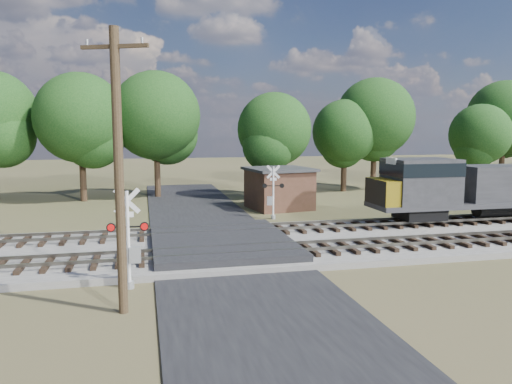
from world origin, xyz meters
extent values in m
plane|color=#404625|center=(0.00, 0.00, 0.00)|extent=(160.00, 160.00, 0.00)
cube|color=gray|center=(10.00, 0.50, 0.15)|extent=(140.00, 10.00, 0.30)
cube|color=black|center=(0.00, 0.00, 0.04)|extent=(7.00, 60.00, 0.08)
cube|color=#262628|center=(0.00, 0.50, 0.32)|extent=(7.00, 9.00, 0.62)
cube|color=black|center=(2.00, -2.00, 0.39)|extent=(44.00, 2.60, 0.18)
cube|color=#5A564D|center=(10.00, -2.72, 0.55)|extent=(140.00, 0.08, 0.15)
cube|color=#5A564D|center=(10.00, -1.28, 0.55)|extent=(140.00, 0.08, 0.15)
cube|color=black|center=(2.00, 3.00, 0.39)|extent=(44.00, 2.60, 0.18)
cube|color=#5A564D|center=(10.00, 2.28, 0.55)|extent=(140.00, 0.08, 0.15)
cube|color=#5A564D|center=(10.00, 3.72, 0.55)|extent=(140.00, 0.08, 0.15)
cylinder|color=silver|center=(-4.47, -5.07, 1.93)|extent=(0.14, 0.14, 3.87)
cylinder|color=#95989A|center=(-4.47, -5.07, 0.14)|extent=(0.35, 0.35, 0.29)
cube|color=silver|center=(-4.47, -5.07, 3.48)|extent=(1.01, 0.10, 1.01)
cube|color=silver|center=(-4.47, -5.07, 3.48)|extent=(1.01, 0.10, 1.01)
cube|color=silver|center=(-4.47, -5.07, 2.95)|extent=(0.48, 0.06, 0.21)
cube|color=black|center=(-4.47, -5.07, 2.46)|extent=(1.55, 0.15, 0.06)
cylinder|color=red|center=(-5.10, -5.03, 2.46)|extent=(0.35, 0.12, 0.35)
cylinder|color=red|center=(-3.84, -5.10, 2.46)|extent=(0.35, 0.12, 0.35)
cube|color=#95989A|center=(-4.23, -5.08, 1.35)|extent=(0.45, 0.32, 0.63)
cylinder|color=silver|center=(4.85, 8.23, 1.82)|extent=(0.13, 0.13, 3.63)
cylinder|color=#95989A|center=(4.85, 8.23, 0.14)|extent=(0.33, 0.33, 0.27)
cube|color=silver|center=(4.85, 8.23, 3.27)|extent=(0.94, 0.21, 0.95)
cube|color=silver|center=(4.85, 8.23, 3.27)|extent=(0.94, 0.21, 0.95)
cube|color=silver|center=(4.85, 8.23, 2.77)|extent=(0.45, 0.11, 0.20)
cube|color=black|center=(4.85, 8.23, 2.32)|extent=(1.44, 0.32, 0.05)
cylinder|color=red|center=(5.43, 8.12, 2.32)|extent=(0.34, 0.15, 0.33)
cylinder|color=red|center=(4.27, 8.34, 2.32)|extent=(0.34, 0.15, 0.33)
cube|color=#95989A|center=(4.63, 8.27, 1.27)|extent=(0.45, 0.34, 0.59)
cylinder|color=#332517|center=(-4.61, -7.67, 4.74)|extent=(0.32, 0.32, 9.48)
cube|color=#332517|center=(-4.61, -7.67, 8.85)|extent=(2.17, 1.06, 0.13)
cube|color=#3F281B|center=(6.44, 12.50, 1.49)|extent=(4.86, 4.86, 2.98)
cube|color=#2D2D30|center=(6.44, 12.50, 3.08)|extent=(5.34, 5.34, 0.21)
cylinder|color=black|center=(-8.88, 20.07, 2.72)|extent=(0.56, 0.56, 5.45)
sphere|color=black|center=(-8.88, 20.07, 7.08)|extent=(7.63, 7.63, 7.63)
cylinder|color=black|center=(-2.59, 21.04, 2.82)|extent=(0.56, 0.56, 5.64)
sphere|color=black|center=(-2.59, 21.04, 7.34)|extent=(7.90, 7.90, 7.90)
cylinder|color=black|center=(7.66, 18.59, 2.35)|extent=(0.56, 0.56, 4.71)
sphere|color=black|center=(7.66, 18.59, 6.12)|extent=(6.59, 6.59, 6.59)
cylinder|color=black|center=(15.52, 21.35, 2.26)|extent=(0.56, 0.56, 4.51)
sphere|color=black|center=(15.52, 21.35, 5.87)|extent=(6.32, 6.32, 6.32)
cylinder|color=black|center=(18.94, 21.88, 2.81)|extent=(0.56, 0.56, 5.61)
sphere|color=black|center=(18.94, 21.88, 7.30)|extent=(7.86, 7.86, 7.86)
cylinder|color=black|center=(29.19, 19.33, 2.16)|extent=(0.56, 0.56, 4.32)
sphere|color=black|center=(29.19, 19.33, 5.62)|extent=(6.05, 6.05, 6.05)
cylinder|color=black|center=(34.26, 22.28, 2.83)|extent=(0.56, 0.56, 5.66)
sphere|color=black|center=(34.26, 22.28, 7.36)|extent=(7.92, 7.92, 7.92)
camera|label=1|loc=(-3.82, -24.63, 6.27)|focal=35.00mm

